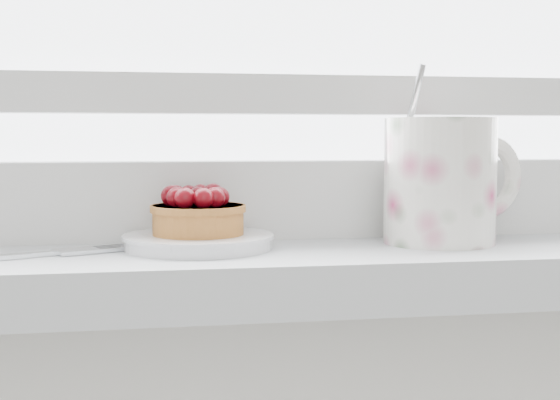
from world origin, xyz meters
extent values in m
cube|color=silver|center=(0.00, 1.90, 0.92)|extent=(1.60, 0.20, 0.04)
cube|color=silver|center=(0.00, 1.97, 0.97)|extent=(1.30, 0.05, 0.07)
cube|color=silver|center=(0.00, 1.97, 1.07)|extent=(1.30, 0.04, 0.04)
cylinder|color=silver|center=(-0.05, 1.90, 0.95)|extent=(0.12, 0.12, 0.01)
cylinder|color=#91531F|center=(-0.05, 1.90, 0.96)|extent=(0.07, 0.07, 0.02)
cylinder|color=#91531F|center=(-0.05, 1.90, 0.97)|extent=(0.08, 0.08, 0.01)
sphere|color=#430005|center=(-0.05, 1.90, 0.98)|extent=(0.02, 0.02, 0.02)
sphere|color=#430005|center=(-0.03, 1.90, 0.98)|extent=(0.02, 0.02, 0.02)
sphere|color=#430005|center=(-0.04, 1.91, 0.98)|extent=(0.02, 0.02, 0.02)
sphere|color=#430005|center=(-0.05, 1.92, 0.98)|extent=(0.02, 0.02, 0.02)
sphere|color=#430005|center=(-0.06, 1.92, 0.98)|extent=(0.02, 0.02, 0.02)
sphere|color=#430005|center=(-0.07, 1.91, 0.98)|extent=(0.02, 0.02, 0.02)
sphere|color=#430005|center=(-0.07, 1.90, 0.98)|extent=(0.02, 0.02, 0.02)
sphere|color=#430005|center=(-0.07, 1.89, 0.98)|extent=(0.02, 0.02, 0.02)
sphere|color=#430005|center=(-0.06, 1.88, 0.98)|extent=(0.02, 0.02, 0.02)
sphere|color=#430005|center=(-0.05, 1.88, 0.98)|extent=(0.02, 0.02, 0.02)
sphere|color=#430005|center=(-0.04, 1.88, 0.98)|extent=(0.02, 0.02, 0.02)
sphere|color=#430005|center=(-0.03, 1.90, 0.98)|extent=(0.02, 0.02, 0.02)
cylinder|color=silver|center=(0.16, 1.90, 0.99)|extent=(0.12, 0.12, 0.11)
cylinder|color=black|center=(0.16, 1.90, 1.04)|extent=(0.08, 0.08, 0.01)
torus|color=silver|center=(0.21, 1.91, 1.00)|extent=(0.08, 0.03, 0.07)
cylinder|color=silver|center=(0.14, 1.92, 1.06)|extent=(0.02, 0.03, 0.07)
cube|color=silver|center=(-0.17, 1.88, 0.94)|extent=(0.02, 0.02, 0.00)
cube|color=silver|center=(-0.15, 1.89, 0.94)|extent=(0.04, 0.04, 0.00)
cube|color=silver|center=(-0.11, 1.90, 0.94)|extent=(0.04, 0.02, 0.00)
cube|color=silver|center=(-0.12, 1.90, 0.94)|extent=(0.04, 0.02, 0.00)
cube|color=silver|center=(-0.12, 1.91, 0.94)|extent=(0.04, 0.02, 0.00)
cube|color=silver|center=(-0.12, 1.91, 0.94)|extent=(0.04, 0.02, 0.00)
camera|label=1|loc=(-0.10, 1.26, 1.03)|focal=50.00mm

